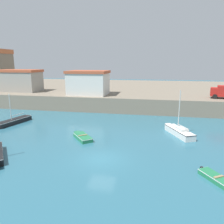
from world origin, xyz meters
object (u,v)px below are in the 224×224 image
sailboat_white_0 (179,131)px  dinghy_green_2 (82,137)px  harbor_shed_near_wharf (89,82)px  truck_on_quay (224,92)px  dinghy_green_4 (219,180)px  harbor_shed_mid_row (20,80)px  sailboat_black_3 (13,121)px

sailboat_white_0 → dinghy_green_2: bearing=-162.0°
dinghy_green_2 → harbor_shed_near_wharf: 18.54m
truck_on_quay → dinghy_green_2: bearing=-139.5°
sailboat_white_0 → dinghy_green_4: sailboat_white_0 is taller
dinghy_green_4 → harbor_shed_mid_row: (-33.67, 26.42, 4.83)m
dinghy_green_2 → truck_on_quay: 26.43m
harbor_shed_near_wharf → truck_on_quay: bearing=-0.8°
harbor_shed_mid_row → truck_on_quay: harbor_shed_mid_row is taller
dinghy_green_2 → truck_on_quay: size_ratio=0.76×
harbor_shed_near_wharf → harbor_shed_mid_row: size_ratio=0.84×
dinghy_green_2 → harbor_shed_near_wharf: harbor_shed_near_wharf is taller
truck_on_quay → harbor_shed_mid_row: bearing=176.9°
dinghy_green_2 → sailboat_black_3: size_ratio=0.55×
sailboat_white_0 → harbor_shed_mid_row: size_ratio=0.63×
harbor_shed_near_wharf → sailboat_black_3: bearing=-120.4°
sailboat_white_0 → sailboat_black_3: bearing=178.5°
harbor_shed_mid_row → dinghy_green_4: bearing=-38.1°
sailboat_black_3 → dinghy_green_4: (25.31, -11.52, -0.15)m
dinghy_green_2 → harbor_shed_mid_row: size_ratio=0.40×
sailboat_black_3 → harbor_shed_near_wharf: (7.64, 13.04, 4.67)m
sailboat_black_3 → dinghy_green_4: sailboat_black_3 is taller
dinghy_green_2 → dinghy_green_4: dinghy_green_2 is taller
dinghy_green_2 → dinghy_green_4: (13.20, -7.22, -0.02)m
sailboat_black_3 → harbor_shed_near_wharf: bearing=59.6°
sailboat_white_0 → dinghy_green_2: (-11.33, -3.68, -0.22)m
sailboat_black_3 → dinghy_green_2: bearing=-19.6°
sailboat_white_0 → dinghy_green_2: 11.92m
dinghy_green_4 → harbor_shed_near_wharf: 30.64m
dinghy_green_4 → harbor_shed_mid_row: 43.07m
dinghy_green_2 → harbor_shed_mid_row: (-20.48, 19.20, 4.81)m
sailboat_white_0 → harbor_shed_mid_row: (-31.81, 15.52, 4.58)m
dinghy_green_2 → dinghy_green_4: 15.04m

